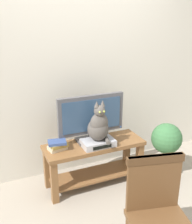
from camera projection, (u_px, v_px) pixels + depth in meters
The scene contains 9 objects.
ground_plane at pixel (112, 216), 2.65m from camera, with size 12.00×12.00×0.00m, color gray.
back_wall at pixel (72, 61), 3.13m from camera, with size 7.00×0.12×2.80m, color beige.
tv_stand at pixel (94, 157), 3.07m from camera, with size 1.15×0.41×0.53m.
tv at pixel (91, 117), 2.99m from camera, with size 0.78×0.20×0.55m.
media_box at pixel (98, 143), 2.94m from camera, with size 0.36×0.23×0.07m.
cat at pixel (99, 126), 2.86m from camera, with size 0.24×0.28×0.47m.
wooden_chair at pixel (158, 210), 1.95m from camera, with size 0.53×0.53×0.93m.
book_stack at pixel (58, 145), 2.85m from camera, with size 0.22×0.18×0.11m.
potted_plant at pixel (166, 146), 3.22m from camera, with size 0.37×0.37×0.70m.
Camera 1 is at (-1.02, -1.90, 1.87)m, focal length 42.36 mm.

